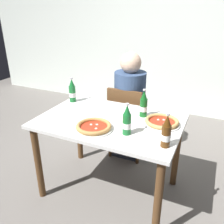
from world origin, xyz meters
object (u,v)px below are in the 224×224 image
at_px(beer_bottle_center, 144,105).
at_px(beer_bottle_left, 72,92).
at_px(pizza_marinara_far, 162,122).
at_px(dining_table_main, 110,131).
at_px(beer_bottle_extra, 127,121).
at_px(pizza_margherita_near, 94,127).
at_px(napkin_with_cutlery, 66,116).
at_px(beer_bottle_right, 166,133).
at_px(diner_seated, 129,109).
at_px(chair_behind_table, 127,119).

bearing_deg(beer_bottle_center, beer_bottle_left, 176.73).
bearing_deg(pizza_marinara_far, dining_table_main, -167.02).
xyz_separation_m(beer_bottle_left, beer_bottle_center, (0.76, -0.04, 0.00)).
distance_m(pizza_marinara_far, beer_bottle_extra, 0.35).
bearing_deg(dining_table_main, beer_bottle_left, 156.11).
height_order(dining_table_main, pizza_margherita_near, pizza_margherita_near).
bearing_deg(pizza_margherita_near, beer_bottle_left, 137.59).
xyz_separation_m(pizza_marinara_far, napkin_with_cutlery, (-0.80, -0.19, -0.02)).
bearing_deg(napkin_with_cutlery, pizza_marinara_far, 13.69).
height_order(beer_bottle_right, napkin_with_cutlery, beer_bottle_right).
xyz_separation_m(beer_bottle_right, beer_bottle_extra, (-0.30, 0.05, 0.00)).
distance_m(pizza_margherita_near, beer_bottle_left, 0.66).
distance_m(dining_table_main, beer_bottle_left, 0.61).
relative_size(diner_seated, beer_bottle_center, 4.89).
bearing_deg(beer_bottle_extra, dining_table_main, 142.50).
xyz_separation_m(beer_bottle_left, beer_bottle_extra, (0.74, -0.40, 0.00)).
bearing_deg(dining_table_main, pizza_marinara_far, 12.98).
distance_m(beer_bottle_center, beer_bottle_extra, 0.36).
bearing_deg(beer_bottle_extra, chair_behind_table, 110.44).
relative_size(diner_seated, beer_bottle_right, 4.89).
bearing_deg(beer_bottle_right, beer_bottle_extra, 170.21).
distance_m(dining_table_main, beer_bottle_extra, 0.36).
xyz_separation_m(dining_table_main, beer_bottle_center, (0.24, 0.19, 0.22)).
relative_size(pizza_margherita_near, beer_bottle_center, 1.21).
distance_m(chair_behind_table, beer_bottle_extra, 0.91).
bearing_deg(chair_behind_table, beer_bottle_center, 125.94).
bearing_deg(chair_behind_table, beer_bottle_extra, 110.63).
bearing_deg(diner_seated, dining_table_main, -84.13).
xyz_separation_m(dining_table_main, beer_bottle_right, (0.53, -0.22, 0.22)).
xyz_separation_m(pizza_margherita_near, pizza_marinara_far, (0.46, 0.31, 0.00)).
height_order(beer_bottle_center, beer_bottle_extra, same).
bearing_deg(beer_bottle_center, napkin_with_cutlery, -155.07).
height_order(chair_behind_table, beer_bottle_left, beer_bottle_left).
bearing_deg(chair_behind_table, beer_bottle_right, 125.71).
height_order(diner_seated, beer_bottle_center, diner_seated).
bearing_deg(napkin_with_cutlery, beer_bottle_left, 113.99).
bearing_deg(diner_seated, beer_bottle_center, -57.27).
distance_m(pizza_marinara_far, napkin_with_cutlery, 0.82).
xyz_separation_m(chair_behind_table, diner_seated, (0.00, 0.05, 0.10)).
distance_m(beer_bottle_center, napkin_with_cutlery, 0.68).
height_order(pizza_margherita_near, napkin_with_cutlery, pizza_margherita_near).
relative_size(chair_behind_table, beer_bottle_extra, 3.44).
height_order(chair_behind_table, pizza_margherita_near, chair_behind_table).
height_order(beer_bottle_left, beer_bottle_center, same).
bearing_deg(beer_bottle_center, pizza_marinara_far, -25.38).
bearing_deg(chair_behind_table, pizza_margherita_near, 92.42).
bearing_deg(beer_bottle_left, beer_bottle_extra, -28.38).
xyz_separation_m(pizza_margherita_near, beer_bottle_extra, (0.26, 0.04, 0.08)).
height_order(dining_table_main, napkin_with_cutlery, napkin_with_cutlery).
bearing_deg(napkin_with_cutlery, beer_bottle_center, 24.93).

